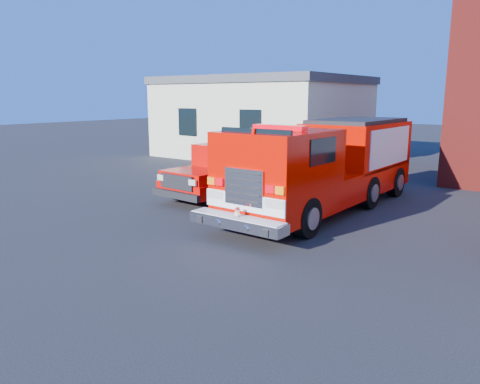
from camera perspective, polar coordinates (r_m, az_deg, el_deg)
The scene contains 4 objects.
ground at distance 11.24m, azimuth 3.68°, elevation -5.51°, with size 100.00×100.00×0.00m, color black.
side_building at distance 26.58m, azimuth 2.81°, elevation 9.20°, with size 10.20×8.20×4.35m.
fire_engine at distance 13.92m, azimuth 10.55°, elevation 3.35°, with size 2.50×8.52×2.61m.
pickup_truck at distance 15.84m, azimuth -0.83°, elevation 2.61°, with size 2.19×5.45×1.76m.
Camera 1 is at (5.84, -9.02, 3.30)m, focal length 35.00 mm.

